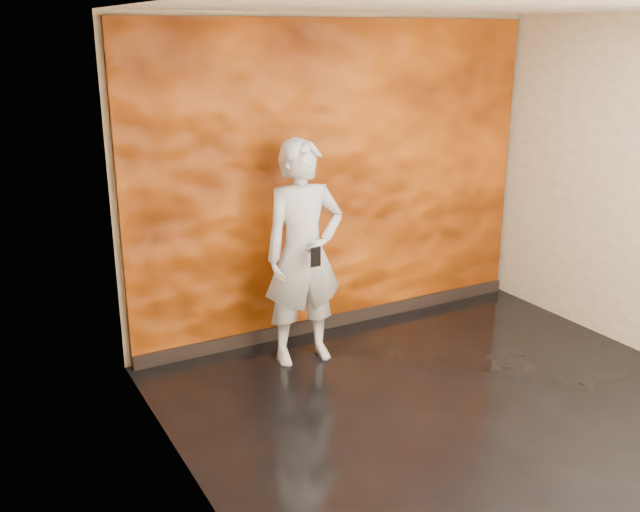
{
  "coord_description": "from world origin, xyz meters",
  "views": [
    {
      "loc": [
        -3.14,
        -3.44,
        2.65
      ],
      "look_at": [
        -0.71,
        1.0,
        1.05
      ],
      "focal_mm": 40.0,
      "sensor_mm": 36.0,
      "label": 1
    }
  ],
  "objects": [
    {
      "name": "phone",
      "position": [
        -0.65,
        1.18,
        0.98
      ],
      "size": [
        0.09,
        0.03,
        0.16
      ],
      "primitive_type": "cube",
      "rotation": [
        0.0,
        0.0,
        0.1
      ],
      "color": "black",
      "rests_on": "man"
    },
    {
      "name": "room",
      "position": [
        0.0,
        0.0,
        1.4
      ],
      "size": [
        4.02,
        4.02,
        2.81
      ],
      "color": "black",
      "rests_on": "ground"
    },
    {
      "name": "baseboard",
      "position": [
        0.0,
        1.92,
        0.06
      ],
      "size": [
        3.9,
        0.04,
        0.12
      ],
      "primitive_type": "cube",
      "color": "black",
      "rests_on": "ground"
    },
    {
      "name": "feature_wall",
      "position": [
        0.0,
        1.96,
        1.38
      ],
      "size": [
        3.9,
        0.06,
        2.75
      ],
      "primitive_type": "cube",
      "color": "orange",
      "rests_on": "ground"
    },
    {
      "name": "man",
      "position": [
        -0.61,
        1.46,
        0.93
      ],
      "size": [
        0.71,
        0.5,
        1.86
      ],
      "primitive_type": "imported",
      "rotation": [
        0.0,
        0.0,
        -0.09
      ],
      "color": "#A0A3AF",
      "rests_on": "ground"
    }
  ]
}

